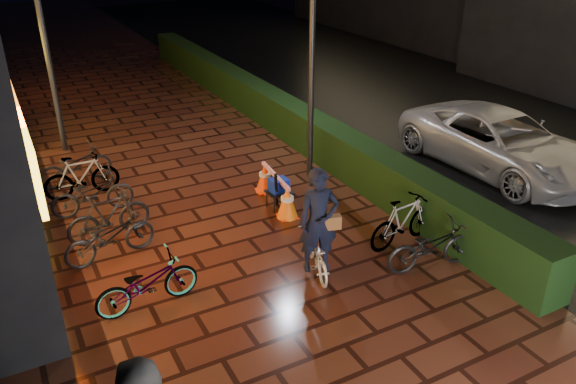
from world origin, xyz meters
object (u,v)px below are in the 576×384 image
van (499,142)px  cyclist (318,236)px  traffic_barrier (276,189)px  cart_assembly (279,187)px

van → cyclist: 6.33m
van → traffic_barrier: (-5.52, 0.89, -0.37)m
van → traffic_barrier: 5.60m
cyclist → cart_assembly: size_ratio=2.07×
traffic_barrier → cyclist: bearing=-101.9°
van → traffic_barrier: van is taller
van → cart_assembly: van is taller
cyclist → van: bearing=16.1°
van → cyclist: size_ratio=2.59×
van → cyclist: bearing=-166.0°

